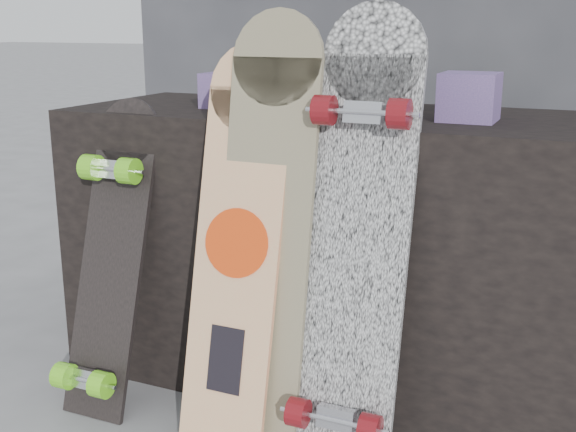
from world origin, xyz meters
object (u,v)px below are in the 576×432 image
at_px(longboard_celtic, 267,221).
at_px(skateboard_dark, 109,254).
at_px(longboard_cascadia, 357,233).
at_px(vendor_table, 346,249).
at_px(longboard_geisha, 238,237).

height_order(longboard_celtic, skateboard_dark, longboard_celtic).
distance_m(longboard_celtic, longboard_cascadia, 0.23).
height_order(vendor_table, longboard_cascadia, longboard_cascadia).
bearing_deg(longboard_cascadia, longboard_geisha, -173.11).
xyz_separation_m(vendor_table, longboard_cascadia, (0.15, -0.36, 0.17)).
bearing_deg(longboard_cascadia, skateboard_dark, -176.97).
height_order(vendor_table, longboard_celtic, longboard_celtic).
bearing_deg(longboard_geisha, longboard_celtic, 16.75).
xyz_separation_m(longboard_celtic, longboard_cascadia, (0.23, 0.02, -0.01)).
relative_size(longboard_celtic, skateboard_dark, 1.28).
xyz_separation_m(longboard_geisha, skateboard_dark, (-0.40, -0.00, -0.10)).
bearing_deg(longboard_geisha, longboard_cascadia, 6.89).
xyz_separation_m(longboard_celtic, skateboard_dark, (-0.47, -0.02, -0.14)).
relative_size(vendor_table, longboard_celtic, 1.48).
bearing_deg(longboard_celtic, longboard_geisha, -163.25).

